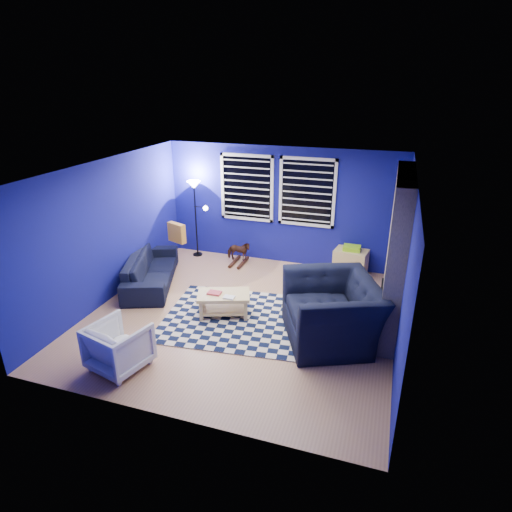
{
  "coord_description": "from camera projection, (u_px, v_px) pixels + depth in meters",
  "views": [
    {
      "loc": [
        2.2,
        -5.97,
        3.74
      ],
      "look_at": [
        0.16,
        0.3,
        1.0
      ],
      "focal_mm": 30.0,
      "sensor_mm": 36.0,
      "label": 1
    }
  ],
  "objects": [
    {
      "name": "tv",
      "position": [
        403.0,
        217.0,
        7.82
      ],
      "size": [
        0.07,
        1.0,
        0.58
      ],
      "color": "black",
      "rests_on": "wall_right"
    },
    {
      "name": "wall_right",
      "position": [
        405.0,
        267.0,
        6.11
      ],
      "size": [
        0.0,
        5.0,
        5.0
      ],
      "primitive_type": "plane",
      "rotation": [
        1.57,
        0.0,
        -1.57
      ],
      "color": "navy",
      "rests_on": "floor"
    },
    {
      "name": "armchair_bent",
      "position": [
        119.0,
        346.0,
        5.88
      ],
      "size": [
        0.88,
        0.9,
        0.67
      ],
      "primitive_type": "imported",
      "rotation": [
        0.0,
        0.0,
        2.89
      ],
      "color": "gray",
      "rests_on": "floor"
    },
    {
      "name": "floor_lamp",
      "position": [
        195.0,
        195.0,
        9.27
      ],
      "size": [
        0.47,
        0.29,
        1.71
      ],
      "color": "black",
      "rests_on": "floor"
    },
    {
      "name": "coffee_table",
      "position": [
        224.0,
        300.0,
        7.19
      ],
      "size": [
        0.99,
        0.76,
        0.43
      ],
      "rotation": [
        0.0,
        0.0,
        0.34
      ],
      "color": "tan",
      "rests_on": "rug"
    },
    {
      "name": "sofa",
      "position": [
        151.0,
        270.0,
        8.33
      ],
      "size": [
        2.18,
        1.46,
        0.59
      ],
      "primitive_type": "imported",
      "rotation": [
        0.0,
        0.0,
        1.93
      ],
      "color": "black",
      "rests_on": "floor"
    },
    {
      "name": "wall_left",
      "position": [
        108.0,
        231.0,
        7.54
      ],
      "size": [
        0.0,
        5.0,
        5.0
      ],
      "primitive_type": "plane",
      "rotation": [
        1.57,
        0.0,
        1.57
      ],
      "color": "navy",
      "rests_on": "floor"
    },
    {
      "name": "cabinet",
      "position": [
        350.0,
        262.0,
        8.73
      ],
      "size": [
        0.71,
        0.53,
        0.63
      ],
      "rotation": [
        0.0,
        0.0,
        -0.15
      ],
      "color": "tan",
      "rests_on": "floor"
    },
    {
      "name": "rug",
      "position": [
        240.0,
        318.0,
        7.19
      ],
      "size": [
        2.69,
        2.25,
        0.02
      ],
      "primitive_type": "cube",
      "rotation": [
        0.0,
        0.0,
        0.1
      ],
      "color": "black",
      "rests_on": "floor"
    },
    {
      "name": "throw_pillow",
      "position": [
        177.0,
        233.0,
        8.85
      ],
      "size": [
        0.44,
        0.27,
        0.4
      ],
      "primitive_type": "cube",
      "rotation": [
        0.0,
        0.0,
        -0.36
      ],
      "color": "gold",
      "rests_on": "sofa"
    },
    {
      "name": "rocking_horse",
      "position": [
        239.0,
        251.0,
        9.25
      ],
      "size": [
        0.31,
        0.55,
        0.44
      ],
      "primitive_type": "imported",
      "rotation": [
        0.0,
        0.0,
        1.72
      ],
      "color": "#412115",
      "rests_on": "floor"
    },
    {
      "name": "armchair_big",
      "position": [
        332.0,
        311.0,
        6.48
      ],
      "size": [
        1.88,
        1.79,
        0.96
      ],
      "primitive_type": "imported",
      "rotation": [
        0.0,
        0.0,
        -1.15
      ],
      "color": "black",
      "rests_on": "floor"
    },
    {
      "name": "window_left",
      "position": [
        247.0,
        188.0,
        9.07
      ],
      "size": [
        1.17,
        0.06,
        1.42
      ],
      "color": "black",
      "rests_on": "wall_back"
    },
    {
      "name": "floor",
      "position": [
        242.0,
        315.0,
        7.3
      ],
      "size": [
        5.0,
        5.0,
        0.0
      ],
      "primitive_type": "plane",
      "color": "tan",
      "rests_on": "ground"
    },
    {
      "name": "wall_back",
      "position": [
        281.0,
        206.0,
        9.02
      ],
      "size": [
        5.0,
        0.0,
        5.0
      ],
      "primitive_type": "plane",
      "rotation": [
        1.57,
        0.0,
        0.0
      ],
      "color": "navy",
      "rests_on": "floor"
    },
    {
      "name": "window_right",
      "position": [
        307.0,
        193.0,
        8.69
      ],
      "size": [
        1.17,
        0.06,
        1.42
      ],
      "color": "black",
      "rests_on": "wall_back"
    },
    {
      "name": "ceiling",
      "position": [
        240.0,
        169.0,
        6.34
      ],
      "size": [
        5.0,
        5.0,
        0.0
      ],
      "primitive_type": "plane",
      "rotation": [
        3.14,
        0.0,
        0.0
      ],
      "color": "white",
      "rests_on": "wall_back"
    },
    {
      "name": "fireplace",
      "position": [
        395.0,
        257.0,
        6.61
      ],
      "size": [
        0.65,
        2.0,
        2.5
      ],
      "color": "gray",
      "rests_on": "floor"
    }
  ]
}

